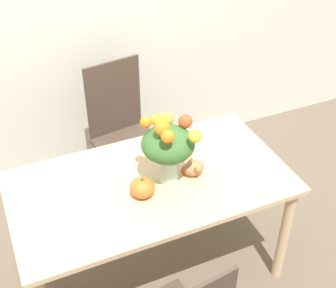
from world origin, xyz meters
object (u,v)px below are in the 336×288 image
flower_vase (168,146)px  turkey_figurine (192,166)px  dining_chair_near_window (124,133)px  pumpkin (142,187)px

flower_vase → turkey_figurine: 0.22m
dining_chair_near_window → turkey_figurine: bearing=-89.8°
flower_vase → pumpkin: (-0.17, -0.06, -0.17)m
pumpkin → dining_chair_near_window: 0.93m
flower_vase → dining_chair_near_window: (0.02, 0.80, -0.45)m
turkey_figurine → dining_chair_near_window: 0.86m
flower_vase → pumpkin: size_ratio=3.14×
flower_vase → pumpkin: 0.25m
flower_vase → dining_chair_near_window: 0.92m
pumpkin → turkey_figurine: (0.31, 0.06, -0.00)m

